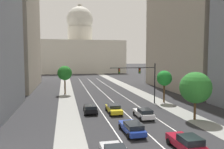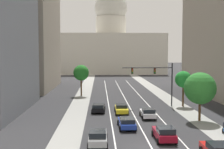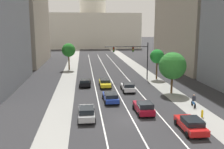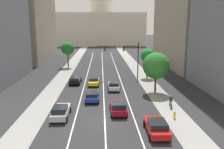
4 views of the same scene
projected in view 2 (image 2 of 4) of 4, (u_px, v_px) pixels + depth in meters
ground_plane at (122, 93)px, 70.15m from camera, size 400.00×400.00×0.00m
sidewalk_left at (83, 96)px, 64.83m from camera, size 3.27×130.00×0.01m
sidewalk_right at (163, 95)px, 65.50m from camera, size 3.27×130.00×0.01m
lane_stripe_left at (108, 104)px, 55.06m from camera, size 0.16×90.00×0.01m
lane_stripe_center at (128, 103)px, 55.20m from camera, size 0.16×90.00×0.01m
lane_stripe_right at (147, 103)px, 55.33m from camera, size 0.16×90.00×0.01m
capitol_building at (111, 47)px, 137.97m from camera, size 45.33×29.16×37.19m
car_crimson at (164, 133)px, 31.98m from camera, size 2.05×4.42×1.59m
car_black at (98, 108)px, 47.19m from camera, size 2.21×4.53×1.37m
car_white at (148, 113)px, 42.95m from camera, size 2.03×4.36×1.43m
car_yellow at (121, 108)px, 46.52m from camera, size 2.03×4.79×1.37m
car_silver at (98, 137)px, 30.65m from camera, size 2.00×4.75×1.53m
car_blue at (127, 122)px, 37.26m from camera, size 2.11×4.83×1.35m
traffic_signal_mast at (157, 76)px, 51.80m from camera, size 8.57×0.39×7.38m
street_tree_near_left at (81, 73)px, 64.49m from camera, size 3.27×3.27×6.54m
street_tree_far_right at (200, 88)px, 40.97m from camera, size 4.28×4.28×6.56m
street_tree_near_right at (183, 80)px, 52.25m from camera, size 2.83×2.83×6.03m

